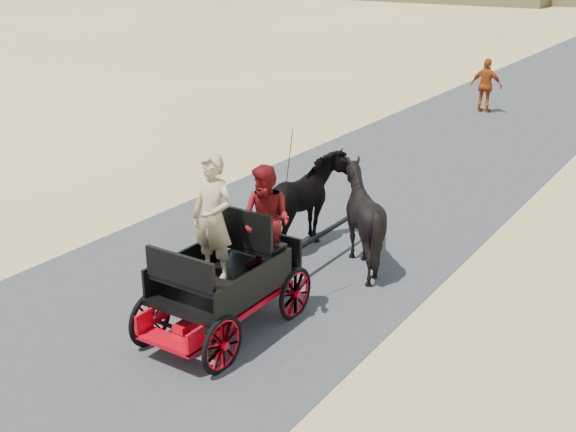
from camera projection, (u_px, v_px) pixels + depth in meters
The scene contains 8 objects.
ground at pixel (186, 303), 10.94m from camera, with size 140.00×140.00×0.00m, color tan.
road at pixel (186, 303), 10.94m from camera, with size 6.00×140.00×0.01m, color #38383A.
carriage at pixel (225, 306), 10.09m from camera, with size 1.30×2.40×0.72m, color black, non-canonical shape.
horse_left at pixel (306, 205), 12.54m from camera, with size 0.91×2.01×1.70m, color black.
horse_right at pixel (362, 217), 11.98m from camera, with size 1.37×1.54×1.70m, color black.
driver_man at pixel (213, 218), 9.78m from camera, with size 0.66×0.43×1.80m, color tan.
passenger_woman at pixel (266, 221), 10.00m from camera, with size 0.77×0.60×1.58m, color #660C0F.
pedestrian at pixel (486, 86), 22.96m from camera, with size 1.01×0.42×1.73m, color #9E3A12.
Camera 1 is at (6.66, -7.30, 5.11)m, focal length 45.00 mm.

